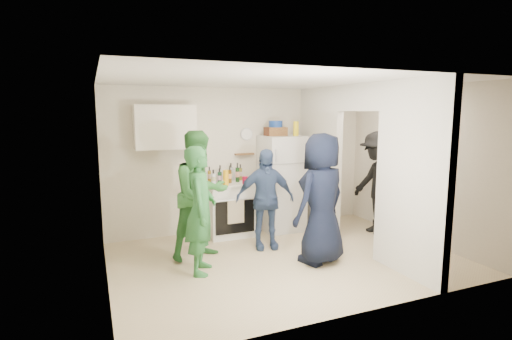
{
  "coord_description": "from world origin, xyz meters",
  "views": [
    {
      "loc": [
        -2.5,
        -4.9,
        2.09
      ],
      "look_at": [
        -0.3,
        0.4,
        1.25
      ],
      "focal_mm": 28.0,
      "sensor_mm": 36.0,
      "label": 1
    }
  ],
  "objects_px": {
    "person_green_left": "(201,210)",
    "person_nook": "(378,183)",
    "stove": "(229,209)",
    "person_denim": "(265,199)",
    "blue_bowl": "(276,124)",
    "yellow_cup_stack_top": "(296,129)",
    "person_green_center": "(201,195)",
    "wicker_basket": "(276,131)",
    "fridge": "(282,183)",
    "person_navy": "(322,199)"
  },
  "relations": [
    {
      "from": "person_green_left",
      "to": "person_nook",
      "type": "xyz_separation_m",
      "value": [
        3.24,
        0.5,
        0.05
      ]
    },
    {
      "from": "person_navy",
      "to": "person_green_center",
      "type": "bearing_deg",
      "value": -48.94
    },
    {
      "from": "person_nook",
      "to": "person_green_center",
      "type": "bearing_deg",
      "value": -88.98
    },
    {
      "from": "blue_bowl",
      "to": "person_navy",
      "type": "distance_m",
      "value": 1.94
    },
    {
      "from": "fridge",
      "to": "person_green_center",
      "type": "height_order",
      "value": "person_green_center"
    },
    {
      "from": "blue_bowl",
      "to": "person_denim",
      "type": "relative_size",
      "value": 0.16
    },
    {
      "from": "person_denim",
      "to": "person_nook",
      "type": "distance_m",
      "value": 2.1
    },
    {
      "from": "person_green_left",
      "to": "person_nook",
      "type": "height_order",
      "value": "person_nook"
    },
    {
      "from": "stove",
      "to": "person_denim",
      "type": "height_order",
      "value": "person_denim"
    },
    {
      "from": "person_navy",
      "to": "person_nook",
      "type": "bearing_deg",
      "value": -174.02
    },
    {
      "from": "blue_bowl",
      "to": "yellow_cup_stack_top",
      "type": "height_order",
      "value": "blue_bowl"
    },
    {
      "from": "fridge",
      "to": "wicker_basket",
      "type": "xyz_separation_m",
      "value": [
        -0.1,
        0.05,
        0.91
      ]
    },
    {
      "from": "person_green_left",
      "to": "person_nook",
      "type": "relative_size",
      "value": 0.94
    },
    {
      "from": "person_denim",
      "to": "blue_bowl",
      "type": "bearing_deg",
      "value": 67.13
    },
    {
      "from": "stove",
      "to": "person_green_left",
      "type": "relative_size",
      "value": 0.55
    },
    {
      "from": "yellow_cup_stack_top",
      "to": "person_navy",
      "type": "xyz_separation_m",
      "value": [
        -0.41,
        -1.53,
        -0.9
      ]
    },
    {
      "from": "person_navy",
      "to": "person_denim",
      "type": "bearing_deg",
      "value": -80.48
    },
    {
      "from": "stove",
      "to": "blue_bowl",
      "type": "bearing_deg",
      "value": 1.31
    },
    {
      "from": "wicker_basket",
      "to": "person_navy",
      "type": "distance_m",
      "value": 1.88
    },
    {
      "from": "yellow_cup_stack_top",
      "to": "person_navy",
      "type": "height_order",
      "value": "yellow_cup_stack_top"
    },
    {
      "from": "person_navy",
      "to": "stove",
      "type": "bearing_deg",
      "value": -84.73
    },
    {
      "from": "wicker_basket",
      "to": "person_green_left",
      "type": "relative_size",
      "value": 0.21
    },
    {
      "from": "stove",
      "to": "person_navy",
      "type": "xyz_separation_m",
      "value": [
        0.79,
        -1.66,
        0.45
      ]
    },
    {
      "from": "yellow_cup_stack_top",
      "to": "person_denim",
      "type": "height_order",
      "value": "yellow_cup_stack_top"
    },
    {
      "from": "person_green_left",
      "to": "person_navy",
      "type": "bearing_deg",
      "value": -78.68
    },
    {
      "from": "blue_bowl",
      "to": "person_green_left",
      "type": "height_order",
      "value": "blue_bowl"
    },
    {
      "from": "wicker_basket",
      "to": "person_green_center",
      "type": "bearing_deg",
      "value": -151.43
    },
    {
      "from": "fridge",
      "to": "person_green_center",
      "type": "bearing_deg",
      "value": -154.25
    },
    {
      "from": "person_navy",
      "to": "person_nook",
      "type": "height_order",
      "value": "person_navy"
    },
    {
      "from": "person_nook",
      "to": "wicker_basket",
      "type": "bearing_deg",
      "value": -118.7
    },
    {
      "from": "person_green_left",
      "to": "person_navy",
      "type": "relative_size",
      "value": 0.92
    },
    {
      "from": "yellow_cup_stack_top",
      "to": "person_green_left",
      "type": "height_order",
      "value": "yellow_cup_stack_top"
    },
    {
      "from": "wicker_basket",
      "to": "person_green_center",
      "type": "distance_m",
      "value": 1.98
    },
    {
      "from": "stove",
      "to": "yellow_cup_stack_top",
      "type": "height_order",
      "value": "yellow_cup_stack_top"
    },
    {
      "from": "yellow_cup_stack_top",
      "to": "blue_bowl",
      "type": "bearing_deg",
      "value": 154.89
    },
    {
      "from": "person_green_left",
      "to": "person_green_center",
      "type": "height_order",
      "value": "person_green_center"
    },
    {
      "from": "stove",
      "to": "person_green_center",
      "type": "xyz_separation_m",
      "value": [
        -0.7,
        -0.84,
        0.46
      ]
    },
    {
      "from": "yellow_cup_stack_top",
      "to": "person_green_center",
      "type": "xyz_separation_m",
      "value": [
        -1.9,
        -0.71,
        -0.88
      ]
    },
    {
      "from": "stove",
      "to": "wicker_basket",
      "type": "bearing_deg",
      "value": 1.31
    },
    {
      "from": "fridge",
      "to": "wicker_basket",
      "type": "relative_size",
      "value": 4.79
    },
    {
      "from": "person_nook",
      "to": "person_denim",
      "type": "bearing_deg",
      "value": -89.84
    },
    {
      "from": "person_green_left",
      "to": "yellow_cup_stack_top",
      "type": "bearing_deg",
      "value": -37.26
    },
    {
      "from": "person_green_left",
      "to": "person_green_center",
      "type": "distance_m",
      "value": 0.55
    },
    {
      "from": "person_navy",
      "to": "wicker_basket",
      "type": "bearing_deg",
      "value": -113.17
    },
    {
      "from": "wicker_basket",
      "to": "person_green_left",
      "type": "distance_m",
      "value": 2.39
    },
    {
      "from": "person_green_left",
      "to": "person_green_center",
      "type": "bearing_deg",
      "value": 6.62
    },
    {
      "from": "person_green_center",
      "to": "person_denim",
      "type": "xyz_separation_m",
      "value": [
        1.01,
        0.02,
        -0.15
      ]
    },
    {
      "from": "wicker_basket",
      "to": "yellow_cup_stack_top",
      "type": "relative_size",
      "value": 1.4
    },
    {
      "from": "fridge",
      "to": "blue_bowl",
      "type": "height_order",
      "value": "blue_bowl"
    },
    {
      "from": "fridge",
      "to": "wicker_basket",
      "type": "distance_m",
      "value": 0.92
    }
  ]
}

